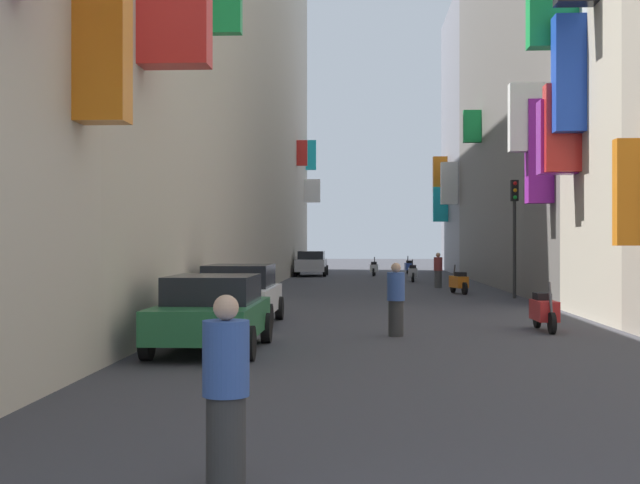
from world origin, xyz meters
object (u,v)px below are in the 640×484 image
object	(u,v)px
parked_car_green	(212,311)
parked_car_silver	(311,263)
scooter_white	(374,268)
pedestrian_near_right	(226,394)
parked_car_white	(239,293)
scooter_silver	(413,273)
scooter_blue	(409,267)
scooter_orange	(459,282)
pedestrian_near_left	(438,270)
scooter_red	(544,310)
pedestrian_crossing	(396,300)
traffic_light_near_corner	(514,218)

from	to	relation	value
parked_car_green	parked_car_silver	distance (m)	35.15
scooter_white	pedestrian_near_right	distance (m)	43.98
parked_car_white	scooter_white	world-z (taller)	parked_car_white
scooter_silver	scooter_blue	world-z (taller)	same
scooter_orange	pedestrian_near_left	world-z (taller)	pedestrian_near_left
scooter_orange	scooter_red	distance (m)	13.85
pedestrian_crossing	parked_car_white	bearing A→B (deg)	146.21
parked_car_white	pedestrian_near_right	bearing A→B (deg)	-82.09
scooter_orange	scooter_blue	xyz separation A→B (m)	(-0.79, 21.13, -0.00)
scooter_red	scooter_blue	bearing A→B (deg)	91.86
parked_car_green	parked_car_white	distance (m)	5.08
scooter_silver	pedestrian_near_right	distance (m)	36.84
parked_car_green	pedestrian_near_right	bearing A→B (deg)	-79.16
parked_car_white	pedestrian_crossing	world-z (taller)	pedestrian_crossing
pedestrian_crossing	scooter_orange	bearing A→B (deg)	78.61
pedestrian_near_right	scooter_red	bearing A→B (deg)	67.58
pedestrian_near_right	traffic_light_near_corner	world-z (taller)	traffic_light_near_corner
scooter_silver	scooter_white	xyz separation A→B (m)	(-1.87, 7.29, 0.00)
scooter_white	parked_car_green	bearing A→B (deg)	-95.67
parked_car_green	pedestrian_near_left	world-z (taller)	pedestrian_near_left
scooter_blue	traffic_light_near_corner	bearing A→B (deg)	-84.04
pedestrian_near_left	pedestrian_near_right	xyz separation A→B (m)	(-4.45, -30.89, 0.02)
scooter_orange	traffic_light_near_corner	world-z (taller)	traffic_light_near_corner
parked_car_silver	scooter_orange	xyz separation A→B (m)	(6.81, -17.45, -0.32)
scooter_silver	scooter_white	distance (m)	7.53
scooter_silver	scooter_blue	size ratio (longest dim) A/B	0.99
scooter_blue	pedestrian_near_left	xyz separation A→B (m)	(0.38, -16.72, 0.31)
parked_car_white	scooter_orange	xyz separation A→B (m)	(6.79, 12.62, -0.30)
pedestrian_crossing	pedestrian_near_right	size ratio (longest dim) A/B	0.99
scooter_red	pedestrian_near_right	bearing A→B (deg)	-112.42
scooter_white	scooter_red	distance (m)	31.50
scooter_silver	pedestrian_crossing	size ratio (longest dim) A/B	1.12
parked_car_silver	scooter_white	size ratio (longest dim) A/B	2.28
parked_car_silver	traffic_light_near_corner	distance (m)	21.88
pedestrian_near_right	pedestrian_crossing	bearing A→B (deg)	80.91
scooter_orange	pedestrian_near_left	xyz separation A→B (m)	(-0.41, 4.41, 0.31)
scooter_white	parked_car_white	bearing A→B (deg)	-97.08
parked_car_green	scooter_orange	distance (m)	18.87
parked_car_white	pedestrian_near_right	size ratio (longest dim) A/B	2.51
parked_car_green	parked_car_white	xyz separation A→B (m)	(-0.24, 5.08, 0.03)
scooter_orange	pedestrian_crossing	world-z (taller)	pedestrian_crossing
scooter_orange	scooter_blue	size ratio (longest dim) A/B	1.04
scooter_red	pedestrian_crossing	xyz separation A→B (m)	(-3.40, -1.28, 0.32)
pedestrian_crossing	traffic_light_near_corner	size ratio (longest dim) A/B	0.37
scooter_blue	scooter_red	xyz separation A→B (m)	(1.14, -34.98, 0.00)
pedestrian_crossing	traffic_light_near_corner	bearing A→B (deg)	69.30
scooter_silver	scooter_blue	bearing A→B (deg)	87.93
parked_car_silver	scooter_red	world-z (taller)	parked_car_silver
scooter_orange	scooter_white	bearing A→B (deg)	99.92
pedestrian_near_right	scooter_silver	bearing A→B (deg)	84.27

